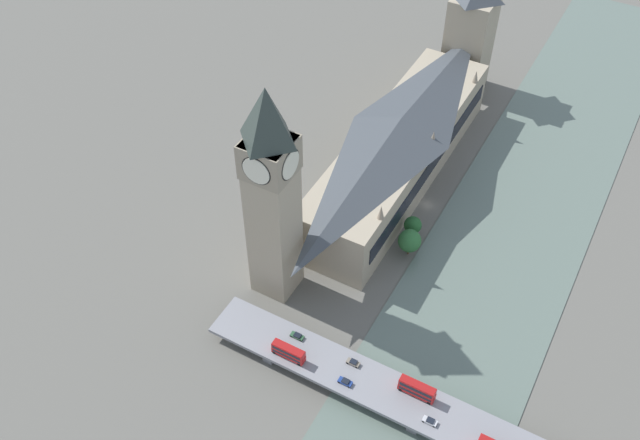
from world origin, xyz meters
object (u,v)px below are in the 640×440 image
(parliament_hall, at_px, (399,149))
(victoria_tower, at_px, (470,35))
(double_decker_bus_rear, at_px, (417,389))
(car_northbound_lead, at_px, (345,382))
(car_northbound_mid, at_px, (297,336))
(clock_tower, at_px, (272,191))
(road_bridge, at_px, (421,409))
(double_decker_bus_lead, at_px, (288,352))
(car_southbound_lead, at_px, (430,421))
(car_northbound_tail, at_px, (353,362))

(parliament_hall, xyz_separation_m, victoria_tower, (0.05, -67.08, 10.54))
(double_decker_bus_rear, relative_size, car_northbound_lead, 2.60)
(car_northbound_mid, bearing_deg, clock_tower, -45.08)
(parliament_hall, height_order, road_bridge, parliament_hall)
(victoria_tower, relative_size, car_northbound_lead, 13.00)
(road_bridge, height_order, car_northbound_mid, car_northbound_mid)
(road_bridge, relative_size, car_northbound_lead, 32.38)
(road_bridge, relative_size, double_decker_bus_rear, 12.47)
(double_decker_bus_lead, bearing_deg, road_bridge, -174.73)
(double_decker_bus_lead, bearing_deg, car_northbound_mid, -79.60)
(car_northbound_lead, height_order, car_northbound_mid, car_northbound_lead)
(double_decker_bus_rear, bearing_deg, double_decker_bus_lead, 10.01)
(double_decker_bus_lead, distance_m, car_southbound_lead, 43.57)
(victoria_tower, distance_m, double_decker_bus_lead, 157.99)
(parliament_hall, distance_m, car_northbound_mid, 83.43)
(clock_tower, height_order, car_southbound_lead, clock_tower)
(clock_tower, bearing_deg, parliament_hall, -100.47)
(victoria_tower, distance_m, road_bridge, 161.57)
(clock_tower, relative_size, car_southbound_lead, 19.02)
(double_decker_bus_lead, distance_m, double_decker_bus_rear, 37.51)
(victoria_tower, relative_size, double_decker_bus_rear, 5.01)
(victoria_tower, height_order, car_northbound_tail, victoria_tower)
(clock_tower, xyz_separation_m, victoria_tower, (-11.93, -131.97, -16.44))
(parliament_hall, height_order, car_southbound_lead, parliament_hall)
(parliament_hall, height_order, victoria_tower, victoria_tower)
(victoria_tower, bearing_deg, parliament_hall, 90.05)
(parliament_hall, bearing_deg, car_northbound_lead, 105.81)
(parliament_hall, relative_size, clock_tower, 1.44)
(double_decker_bus_lead, bearing_deg, victoria_tower, -87.36)
(clock_tower, bearing_deg, double_decker_bus_lead, 127.52)
(car_northbound_lead, relative_size, car_northbound_tail, 1.05)
(double_decker_bus_rear, height_order, car_northbound_mid, double_decker_bus_rear)
(road_bridge, distance_m, car_northbound_tail, 22.68)
(double_decker_bus_lead, bearing_deg, double_decker_bus_rear, -169.99)
(car_southbound_lead, bearing_deg, car_northbound_mid, -8.26)
(double_decker_bus_rear, bearing_deg, car_northbound_tail, -0.89)
(road_bridge, xyz_separation_m, car_northbound_tail, (22.40, -3.16, 1.66))
(parliament_hall, xyz_separation_m, double_decker_bus_lead, (-7.17, 89.83, -6.39))
(victoria_tower, bearing_deg, double_decker_bus_rear, 106.37)
(double_decker_bus_rear, distance_m, car_northbound_lead, 19.88)
(road_bridge, xyz_separation_m, double_decker_bus_rear, (2.76, -2.86, 3.77))
(parliament_hall, bearing_deg, double_decker_bus_lead, 94.56)
(double_decker_bus_lead, height_order, car_northbound_lead, double_decker_bus_lead)
(clock_tower, height_order, double_decker_bus_lead, clock_tower)
(car_northbound_lead, bearing_deg, double_decker_bus_lead, 0.58)
(parliament_hall, distance_m, double_decker_bus_lead, 90.35)
(double_decker_bus_lead, relative_size, car_northbound_tail, 2.64)
(clock_tower, xyz_separation_m, car_northbound_tail, (-36.46, 18.12, -35.21))
(victoria_tower, height_order, car_northbound_mid, victoria_tower)
(clock_tower, height_order, road_bridge, clock_tower)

